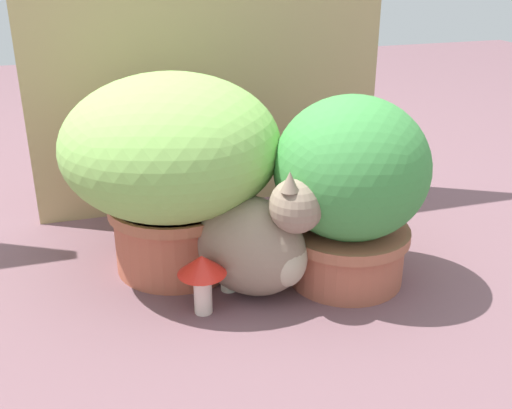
# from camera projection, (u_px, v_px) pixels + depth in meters

# --- Properties ---
(ground_plane) EXTENTS (6.00, 6.00, 0.00)m
(ground_plane) POSITION_uv_depth(u_px,v_px,m) (237.00, 288.00, 1.35)
(ground_plane) COLOR #6C4C53
(cardboard_backdrop) EXTENTS (0.98, 0.03, 0.92)m
(cardboard_backdrop) POSITION_uv_depth(u_px,v_px,m) (210.00, 41.00, 1.62)
(cardboard_backdrop) COLOR tan
(cardboard_backdrop) RESTS_ON ground
(grass_planter) EXTENTS (0.48, 0.48, 0.45)m
(grass_planter) POSITION_uv_depth(u_px,v_px,m) (172.00, 161.00, 1.34)
(grass_planter) COLOR #B15B42
(grass_planter) RESTS_ON ground
(leafy_planter) EXTENTS (0.33, 0.33, 0.42)m
(leafy_planter) POSITION_uv_depth(u_px,v_px,m) (350.00, 188.00, 1.30)
(leafy_planter) COLOR #AC5C44
(leafy_planter) RESTS_ON ground
(cat) EXTENTS (0.30, 0.36, 0.32)m
(cat) POSITION_uv_depth(u_px,v_px,m) (256.00, 242.00, 1.29)
(cat) COLOR gray
(cat) RESTS_ON ground
(mushroom_ornament_red) EXTENTS (0.10, 0.10, 0.13)m
(mushroom_ornament_red) POSITION_uv_depth(u_px,v_px,m) (202.00, 271.00, 1.22)
(mushroom_ornament_red) COLOR beige
(mushroom_ornament_red) RESTS_ON ground
(mushroom_ornament_pink) EXTENTS (0.10, 0.10, 0.12)m
(mushroom_ornament_pink) POSITION_uv_depth(u_px,v_px,m) (228.00, 254.00, 1.31)
(mushroom_ornament_pink) COLOR silver
(mushroom_ornament_pink) RESTS_ON ground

